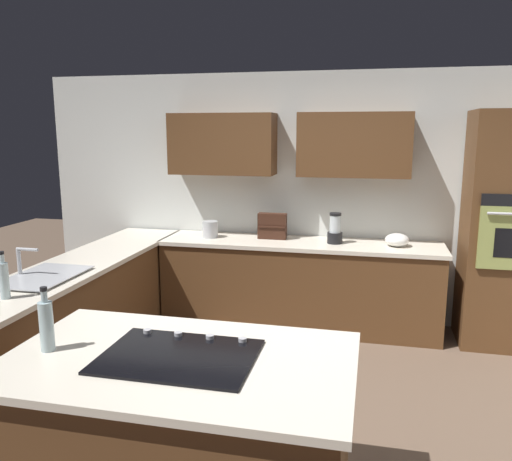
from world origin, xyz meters
The scene contains 17 objects.
ground_plane centered at (0.00, 0.00, 0.00)m, with size 14.00×14.00×0.00m, color brown.
wall_back centered at (0.06, -2.05, 1.43)m, with size 6.00×0.44×2.60m.
lower_cabinets_back centered at (0.10, -1.72, 0.43)m, with size 2.80×0.60×0.86m, color brown.
countertop_back centered at (0.10, -1.72, 0.88)m, with size 2.84×0.64×0.04m, color silver.
lower_cabinets_side centered at (1.82, -0.55, 0.43)m, with size 0.60×2.90×0.86m, color brown.
countertop_side centered at (1.82, -0.55, 0.88)m, with size 0.64×2.94×0.04m, color silver.
island_base centered at (0.31, 1.10, 0.43)m, with size 1.66×0.98×0.86m, color brown.
island_top centered at (0.31, 1.10, 0.88)m, with size 1.74×1.06×0.04m, color silver.
wall_oven centered at (-1.85, -1.72, 1.10)m, with size 0.80×0.66×2.19m.
sink_unit centered at (1.83, 0.02, 0.92)m, with size 0.46×0.70×0.23m.
cooktop centered at (0.31, 1.10, 0.91)m, with size 0.76×0.56×0.03m.
blender centered at (-0.25, -1.72, 1.03)m, with size 0.15×0.15×0.31m.
mixing_bowl centered at (-0.85, -1.72, 0.96)m, with size 0.23×0.23×0.13m, color white.
spice_rack centered at (0.40, -1.80, 1.03)m, with size 0.29×0.11×0.27m.
kettle centered at (1.05, -1.72, 0.99)m, with size 0.16×0.16×0.17m, color #B7BABF.
dish_soap_bottle centered at (1.77, 0.50, 1.03)m, with size 0.06×0.06×0.32m.
oil_bottle centered at (0.99, 1.17, 1.04)m, with size 0.07×0.07×0.34m.
Camera 1 is at (-0.60, 3.34, 2.01)m, focal length 36.16 mm.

